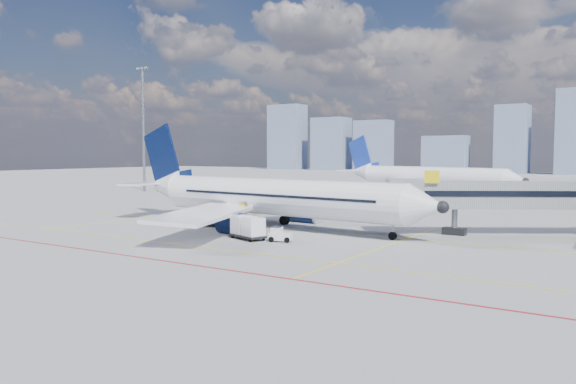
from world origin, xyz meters
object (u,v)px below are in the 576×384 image
baggage_tug (279,234)px  second_aircraft (424,177)px  main_aircraft (264,197)px  belt_loader (214,220)px  ramp_worker (253,232)px  cargo_dolly (248,227)px

baggage_tug → second_aircraft: bearing=79.6°
main_aircraft → belt_loader: 6.11m
main_aircraft → ramp_worker: bearing=-56.1°
second_aircraft → ramp_worker: size_ratio=24.93×
baggage_tug → cargo_dolly: cargo_dolly is taller
baggage_tug → ramp_worker: ramp_worker is taller
ramp_worker → main_aircraft: bearing=39.1°
second_aircraft → cargo_dolly: (5.58, -64.67, -2.07)m
baggage_tug → ramp_worker: 2.45m
belt_loader → main_aircraft: bearing=11.1°
main_aircraft → baggage_tug: main_aircraft is taller
main_aircraft → belt_loader: bearing=-147.7°
main_aircraft → baggage_tug: 10.75m
cargo_dolly → ramp_worker: bearing=-8.5°
cargo_dolly → belt_loader: size_ratio=0.64×
second_aircraft → main_aircraft: bearing=-70.4°
second_aircraft → belt_loader: (-3.17, -59.13, -2.54)m
cargo_dolly → belt_loader: 10.37m
main_aircraft → second_aircraft: size_ratio=1.00×
ramp_worker → baggage_tug: bearing=-56.6°
second_aircraft → baggage_tug: size_ratio=18.17×
belt_loader → ramp_worker: belt_loader is taller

